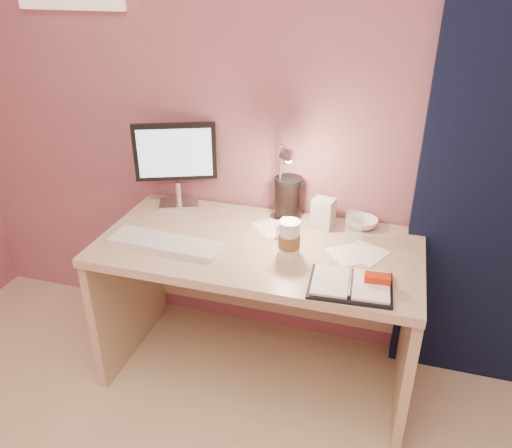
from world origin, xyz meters
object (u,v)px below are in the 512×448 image
(lotion_bottle, at_px, (283,228))
(product_box, at_px, (323,213))
(monitor, at_px, (175,157))
(desk_lamp, at_px, (267,176))
(desk, at_px, (263,278))
(keyboard, at_px, (166,243))
(coffee_cup, at_px, (289,238))
(dark_jar, at_px, (288,200))
(bowl, at_px, (363,223))
(planner, at_px, (353,284))
(clear_cup, at_px, (354,227))

(lotion_bottle, distance_m, product_box, 0.21)
(monitor, relative_size, desk_lamp, 1.07)
(monitor, bearing_deg, lotion_bottle, -40.53)
(lotion_bottle, xyz_separation_m, desk_lamp, (-0.10, 0.09, 0.20))
(desk, bearing_deg, keyboard, -152.02)
(monitor, xyz_separation_m, coffee_cup, (0.65, -0.32, -0.18))
(lotion_bottle, distance_m, dark_jar, 0.21)
(bowl, height_order, desk_lamp, desk_lamp)
(keyboard, xyz_separation_m, planner, (0.81, -0.09, 0.00))
(desk_lamp, bearing_deg, monitor, 143.31)
(monitor, xyz_separation_m, planner, (0.93, -0.49, -0.24))
(clear_cup, height_order, product_box, product_box)
(desk, bearing_deg, planner, -34.04)
(monitor, relative_size, planner, 1.30)
(planner, bearing_deg, dark_jar, 122.64)
(planner, height_order, bowl, planner)
(dark_jar, bearing_deg, lotion_bottle, -82.49)
(desk, bearing_deg, coffee_cup, -38.57)
(clear_cup, distance_m, lotion_bottle, 0.31)
(coffee_cup, relative_size, bowl, 1.07)
(desk, relative_size, keyboard, 2.80)
(desk, distance_m, clear_cup, 0.49)
(planner, height_order, clear_cup, clear_cup)
(coffee_cup, height_order, bowl, coffee_cup)
(coffee_cup, bearing_deg, monitor, 153.99)
(monitor, relative_size, dark_jar, 2.33)
(bowl, relative_size, lotion_bottle, 1.36)
(product_box, bearing_deg, lotion_bottle, -122.65)
(lotion_bottle, distance_m, desk_lamp, 0.24)
(clear_cup, xyz_separation_m, bowl, (0.03, 0.14, -0.04))
(desk, xyz_separation_m, coffee_cup, (0.15, -0.12, 0.30))
(monitor, distance_m, coffee_cup, 0.74)
(keyboard, xyz_separation_m, coffee_cup, (0.53, 0.09, 0.06))
(product_box, bearing_deg, desk, -134.78)
(lotion_bottle, xyz_separation_m, dark_jar, (-0.03, 0.21, 0.04))
(product_box, distance_m, desk_lamp, 0.31)
(bowl, bearing_deg, planner, -88.32)
(desk, height_order, clear_cup, clear_cup)
(coffee_cup, bearing_deg, product_box, 70.47)
(dark_jar, relative_size, product_box, 1.26)
(lotion_bottle, height_order, product_box, product_box)
(lotion_bottle, relative_size, product_box, 0.72)
(lotion_bottle, height_order, dark_jar, dark_jar)
(desk, bearing_deg, desk_lamp, 97.22)
(clear_cup, distance_m, bowl, 0.15)
(desk_lamp, bearing_deg, keyboard, -165.76)
(planner, height_order, coffee_cup, coffee_cup)
(coffee_cup, bearing_deg, lotion_bottle, 115.13)
(lotion_bottle, bearing_deg, planner, -40.75)
(dark_jar, bearing_deg, bowl, -0.92)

